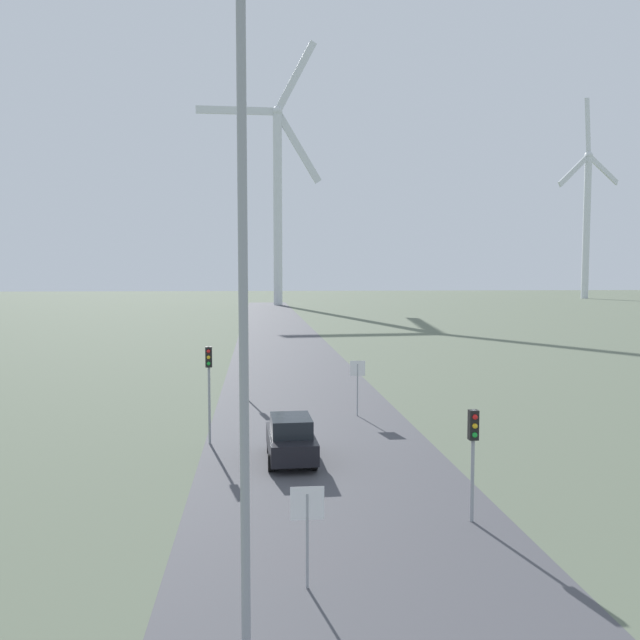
{
  "coord_description": "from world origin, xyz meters",
  "views": [
    {
      "loc": [
        -2.62,
        -5.35,
        7.41
      ],
      "look_at": [
        0.0,
        20.85,
        5.54
      ],
      "focal_mm": 35.0,
      "sensor_mm": 36.0,
      "label": 1
    }
  ],
  "objects_px": {
    "stop_sign_near": "(307,517)",
    "stop_sign_far": "(358,377)",
    "traffic_light_post_near_right": "(473,440)",
    "traffic_light_post_mid_left": "(242,347)",
    "traffic_light_post_near_left": "(209,373)",
    "car_approaching": "(291,439)",
    "wind_turbine_center": "(587,212)",
    "streetlamp": "(243,251)",
    "wind_turbine_left": "(278,187)"
  },
  "relations": [
    {
      "from": "traffic_light_post_near_right",
      "to": "car_approaching",
      "type": "height_order",
      "value": "traffic_light_post_near_right"
    },
    {
      "from": "car_approaching",
      "to": "wind_turbine_center",
      "type": "distance_m",
      "value": 200.89
    },
    {
      "from": "stop_sign_far",
      "to": "car_approaching",
      "type": "bearing_deg",
      "value": -116.98
    },
    {
      "from": "stop_sign_near",
      "to": "stop_sign_far",
      "type": "xyz_separation_m",
      "value": [
        4.09,
        17.93,
        0.33
      ]
    },
    {
      "from": "traffic_light_post_near_right",
      "to": "wind_turbine_center",
      "type": "xyz_separation_m",
      "value": [
        99.77,
        175.86,
        25.63
      ]
    },
    {
      "from": "wind_turbine_left",
      "to": "wind_turbine_center",
      "type": "xyz_separation_m",
      "value": [
        101.03,
        36.15,
        -1.34
      ]
    },
    {
      "from": "stop_sign_far",
      "to": "traffic_light_post_near_right",
      "type": "xyz_separation_m",
      "value": [
        1.18,
        -14.42,
        0.45
      ]
    },
    {
      "from": "traffic_light_post_near_left",
      "to": "stop_sign_near",
      "type": "bearing_deg",
      "value": -76.01
    },
    {
      "from": "wind_turbine_center",
      "to": "stop_sign_near",
      "type": "bearing_deg",
      "value": -120.35
    },
    {
      "from": "traffic_light_post_near_right",
      "to": "wind_turbine_center",
      "type": "height_order",
      "value": "wind_turbine_center"
    },
    {
      "from": "stop_sign_far",
      "to": "traffic_light_post_mid_left",
      "type": "height_order",
      "value": "traffic_light_post_mid_left"
    },
    {
      "from": "car_approaching",
      "to": "wind_turbine_left",
      "type": "distance_m",
      "value": 136.1
    },
    {
      "from": "stop_sign_near",
      "to": "traffic_light_post_near_right",
      "type": "height_order",
      "value": "traffic_light_post_near_right"
    },
    {
      "from": "traffic_light_post_near_right",
      "to": "traffic_light_post_mid_left",
      "type": "bearing_deg",
      "value": 109.5
    },
    {
      "from": "stop_sign_near",
      "to": "wind_turbine_left",
      "type": "relative_size",
      "value": 0.04
    },
    {
      "from": "traffic_light_post_near_left",
      "to": "wind_turbine_left",
      "type": "bearing_deg",
      "value": 86.79
    },
    {
      "from": "streetlamp",
      "to": "stop_sign_far",
      "type": "bearing_deg",
      "value": 75.05
    },
    {
      "from": "traffic_light_post_near_right",
      "to": "wind_turbine_center",
      "type": "distance_m",
      "value": 203.81
    },
    {
      "from": "traffic_light_post_near_left",
      "to": "car_approaching",
      "type": "bearing_deg",
      "value": -40.74
    },
    {
      "from": "stop_sign_near",
      "to": "traffic_light_post_mid_left",
      "type": "distance_m",
      "value": 24.5
    },
    {
      "from": "streetlamp",
      "to": "stop_sign_far",
      "type": "xyz_separation_m",
      "value": [
        5.48,
        20.52,
        -5.81
      ]
    },
    {
      "from": "wind_turbine_center",
      "to": "stop_sign_far",
      "type": "bearing_deg",
      "value": -122.02
    },
    {
      "from": "traffic_light_post_near_left",
      "to": "traffic_light_post_mid_left",
      "type": "bearing_deg",
      "value": 84.14
    },
    {
      "from": "traffic_light_post_near_right",
      "to": "traffic_light_post_mid_left",
      "type": "xyz_separation_m",
      "value": [
        -7.39,
        20.87,
        0.53
      ]
    },
    {
      "from": "traffic_light_post_near_right",
      "to": "streetlamp",
      "type": "bearing_deg",
      "value": -137.5
    },
    {
      "from": "streetlamp",
      "to": "traffic_light_post_near_left",
      "type": "relative_size",
      "value": 3.0
    },
    {
      "from": "stop_sign_near",
      "to": "traffic_light_post_near_right",
      "type": "bearing_deg",
      "value": 33.66
    },
    {
      "from": "stop_sign_far",
      "to": "wind_turbine_center",
      "type": "bearing_deg",
      "value": 57.98
    },
    {
      "from": "stop_sign_near",
      "to": "traffic_light_post_near_left",
      "type": "xyz_separation_m",
      "value": [
        -3.28,
        13.16,
        1.42
      ]
    },
    {
      "from": "car_approaching",
      "to": "traffic_light_post_near_left",
      "type": "bearing_deg",
      "value": 139.26
    },
    {
      "from": "wind_turbine_left",
      "to": "traffic_light_post_near_right",
      "type": "bearing_deg",
      "value": -89.48
    },
    {
      "from": "traffic_light_post_mid_left",
      "to": "wind_turbine_left",
      "type": "bearing_deg",
      "value": 87.05
    },
    {
      "from": "stop_sign_far",
      "to": "car_approaching",
      "type": "height_order",
      "value": "stop_sign_far"
    },
    {
      "from": "stop_sign_near",
      "to": "traffic_light_post_mid_left",
      "type": "xyz_separation_m",
      "value": [
        -2.13,
        24.37,
        1.31
      ]
    },
    {
      "from": "streetlamp",
      "to": "wind_turbine_left",
      "type": "xyz_separation_m",
      "value": [
        5.4,
        145.81,
        21.61
      ]
    },
    {
      "from": "stop_sign_near",
      "to": "traffic_light_post_near_left",
      "type": "distance_m",
      "value": 13.64
    },
    {
      "from": "traffic_light_post_near_left",
      "to": "car_approaching",
      "type": "xyz_separation_m",
      "value": [
        3.44,
        -2.96,
        -2.23
      ]
    },
    {
      "from": "stop_sign_near",
      "to": "wind_turbine_left",
      "type": "xyz_separation_m",
      "value": [
        4.0,
        143.22,
        27.75
      ]
    },
    {
      "from": "car_approaching",
      "to": "streetlamp",
      "type": "bearing_deg",
      "value": -96.9
    },
    {
      "from": "stop_sign_near",
      "to": "wind_turbine_center",
      "type": "distance_m",
      "value": 209.53
    },
    {
      "from": "traffic_light_post_near_right",
      "to": "traffic_light_post_mid_left",
      "type": "height_order",
      "value": "traffic_light_post_mid_left"
    },
    {
      "from": "traffic_light_post_near_left",
      "to": "traffic_light_post_near_right",
      "type": "bearing_deg",
      "value": -48.51
    },
    {
      "from": "car_approaching",
      "to": "wind_turbine_center",
      "type": "xyz_separation_m",
      "value": [
        104.88,
        169.16,
        27.22
      ]
    },
    {
      "from": "stop_sign_far",
      "to": "traffic_light_post_near_right",
      "type": "distance_m",
      "value": 14.48
    },
    {
      "from": "streetlamp",
      "to": "traffic_light_post_near_right",
      "type": "height_order",
      "value": "streetlamp"
    },
    {
      "from": "traffic_light_post_near_left",
      "to": "traffic_light_post_mid_left",
      "type": "relative_size",
      "value": 1.04
    },
    {
      "from": "car_approaching",
      "to": "stop_sign_far",
      "type": "bearing_deg",
      "value": 63.02
    },
    {
      "from": "wind_turbine_left",
      "to": "wind_turbine_center",
      "type": "relative_size",
      "value": 1.03
    },
    {
      "from": "stop_sign_near",
      "to": "traffic_light_post_mid_left",
      "type": "relative_size",
      "value": 0.6
    },
    {
      "from": "traffic_light_post_mid_left",
      "to": "streetlamp",
      "type": "bearing_deg",
      "value": -88.44
    }
  ]
}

